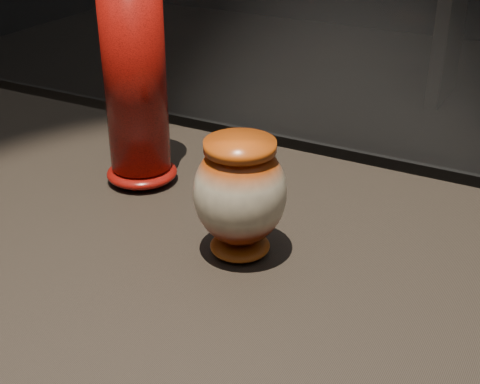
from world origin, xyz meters
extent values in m
cube|color=black|center=(0.00, 0.00, 0.88)|extent=(2.00, 0.80, 0.05)
ellipsoid|color=maroon|center=(0.00, 0.04, 0.91)|extent=(0.11, 0.11, 0.02)
ellipsoid|color=beige|center=(0.00, 0.04, 0.99)|extent=(0.16, 0.16, 0.15)
cylinder|color=#BF4712|center=(0.00, 0.04, 1.06)|extent=(0.12, 0.12, 0.01)
ellipsoid|color=#A7110B|center=(-0.25, 0.16, 0.92)|extent=(0.16, 0.16, 0.03)
cylinder|color=#A7110B|center=(-0.25, 0.16, 1.09)|extent=(0.13, 0.13, 0.33)
cube|color=black|center=(-0.42, 3.48, 0.42)|extent=(0.08, 0.50, 0.85)
camera|label=1|loc=(0.37, -0.65, 1.40)|focal=50.00mm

